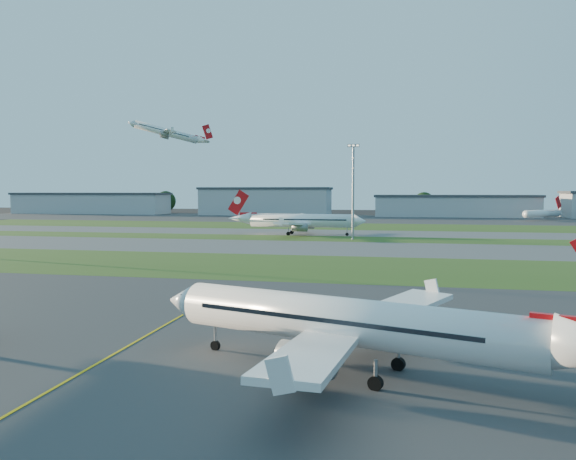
% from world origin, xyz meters
% --- Properties ---
extents(ground, '(700.00, 700.00, 0.00)m').
position_xyz_m(ground, '(0.00, 0.00, 0.00)').
color(ground, black).
rests_on(ground, ground).
extents(apron_near, '(300.00, 70.00, 0.01)m').
position_xyz_m(apron_near, '(0.00, 0.00, 0.01)').
color(apron_near, '#333335').
rests_on(apron_near, ground).
extents(grass_strip_a, '(300.00, 34.00, 0.01)m').
position_xyz_m(grass_strip_a, '(0.00, 52.00, 0.01)').
color(grass_strip_a, '#32521B').
rests_on(grass_strip_a, ground).
extents(taxiway_a, '(300.00, 32.00, 0.01)m').
position_xyz_m(taxiway_a, '(0.00, 85.00, 0.01)').
color(taxiway_a, '#515154').
rests_on(taxiway_a, ground).
extents(grass_strip_b, '(300.00, 18.00, 0.01)m').
position_xyz_m(grass_strip_b, '(0.00, 110.00, 0.01)').
color(grass_strip_b, '#32521B').
rests_on(grass_strip_b, ground).
extents(taxiway_b, '(300.00, 26.00, 0.01)m').
position_xyz_m(taxiway_b, '(0.00, 132.00, 0.01)').
color(taxiway_b, '#515154').
rests_on(taxiway_b, ground).
extents(grass_strip_c, '(300.00, 40.00, 0.01)m').
position_xyz_m(grass_strip_c, '(0.00, 165.00, 0.01)').
color(grass_strip_c, '#32521B').
rests_on(grass_strip_c, ground).
extents(apron_far, '(400.00, 80.00, 0.01)m').
position_xyz_m(apron_far, '(0.00, 225.00, 0.01)').
color(apron_far, '#333335').
rests_on(apron_far, ground).
extents(yellow_line, '(0.25, 60.00, 0.02)m').
position_xyz_m(yellow_line, '(5.00, 0.00, 0.00)').
color(yellow_line, gold).
rests_on(yellow_line, ground).
extents(airliner_parked, '(32.71, 27.59, 10.56)m').
position_xyz_m(airliner_parked, '(24.17, -3.91, 3.71)').
color(airliner_parked, white).
rests_on(airliner_parked, ground).
extents(airliner_taxiing, '(38.89, 33.03, 12.14)m').
position_xyz_m(airliner_taxiing, '(-1.75, 121.62, 4.26)').
color(airliner_taxiing, white).
rests_on(airliner_taxiing, ground).
extents(airliner_departing, '(34.08, 28.96, 11.29)m').
position_xyz_m(airliner_departing, '(-79.68, 203.52, 40.48)').
color(airliner_departing, white).
extents(mini_jet_near, '(20.92, 21.97, 9.48)m').
position_xyz_m(mini_jet_near, '(89.87, 223.84, 3.28)').
color(mini_jet_near, white).
rests_on(mini_jet_near, ground).
extents(light_mast_centre, '(3.20, 0.70, 25.80)m').
position_xyz_m(light_mast_centre, '(15.00, 108.00, 14.81)').
color(light_mast_centre, gray).
rests_on(light_mast_centre, ground).
extents(hangar_far_west, '(91.80, 23.00, 12.20)m').
position_xyz_m(hangar_far_west, '(-150.00, 255.00, 6.14)').
color(hangar_far_west, gray).
rests_on(hangar_far_west, ground).
extents(hangar_west, '(71.40, 23.00, 15.20)m').
position_xyz_m(hangar_west, '(-45.00, 255.00, 7.64)').
color(hangar_west, gray).
rests_on(hangar_west, ground).
extents(hangar_east, '(81.60, 23.00, 11.20)m').
position_xyz_m(hangar_east, '(55.00, 255.00, 5.64)').
color(hangar_east, gray).
rests_on(hangar_east, ground).
extents(tree_far_west, '(11.00, 11.00, 12.00)m').
position_xyz_m(tree_far_west, '(-190.00, 268.00, 6.49)').
color(tree_far_west, black).
rests_on(tree_far_west, ground).
extents(tree_west, '(12.10, 12.10, 13.20)m').
position_xyz_m(tree_west, '(-110.00, 270.00, 7.14)').
color(tree_west, black).
rests_on(tree_west, ground).
extents(tree_mid_west, '(9.90, 9.90, 10.80)m').
position_xyz_m(tree_mid_west, '(-20.00, 266.00, 5.84)').
color(tree_mid_west, black).
rests_on(tree_mid_west, ground).
extents(tree_mid_east, '(11.55, 11.55, 12.60)m').
position_xyz_m(tree_mid_east, '(40.00, 269.00, 6.81)').
color(tree_mid_east, black).
rests_on(tree_mid_east, ground).
extents(tree_east, '(10.45, 10.45, 11.40)m').
position_xyz_m(tree_east, '(115.00, 267.00, 6.16)').
color(tree_east, black).
rests_on(tree_east, ground).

